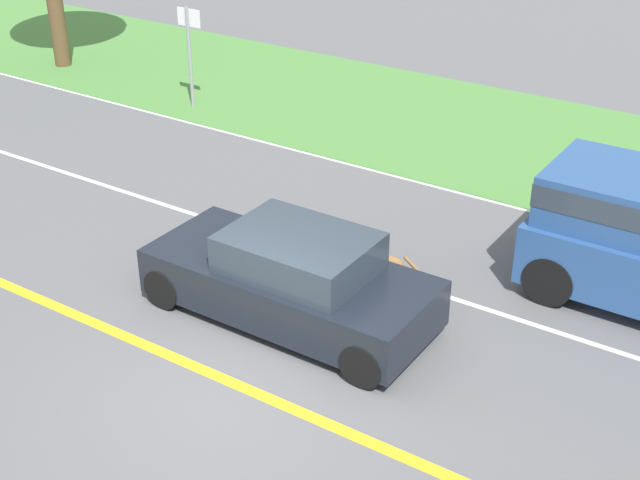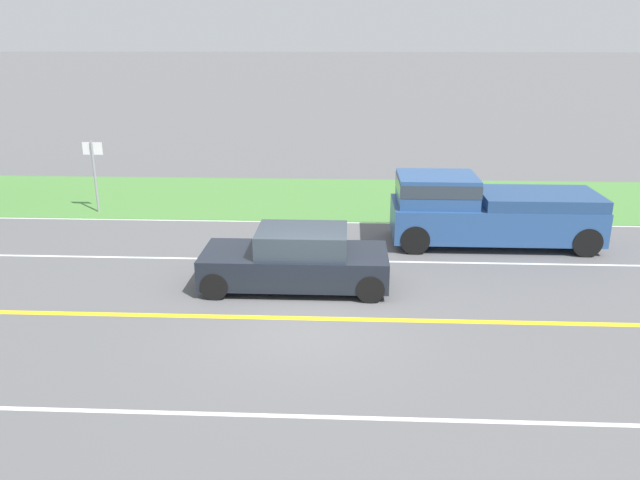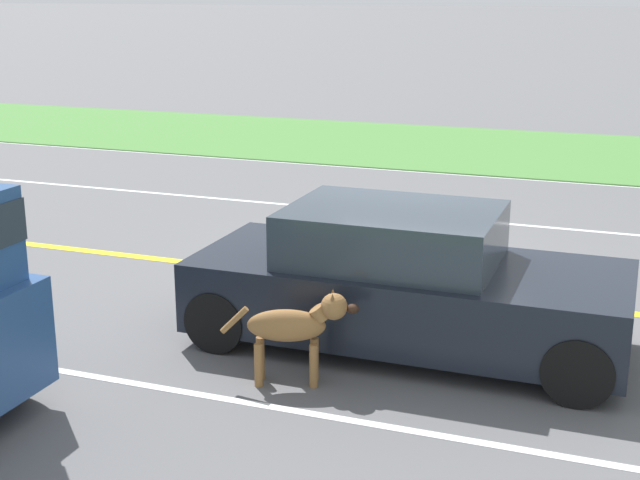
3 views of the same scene
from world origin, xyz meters
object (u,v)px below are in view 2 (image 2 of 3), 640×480
Objects in this scene: pickup_truck at (485,210)px; street_sign at (94,168)px; dog at (327,247)px; ego_car at (297,260)px.

street_sign is at bearing 77.48° from pickup_truck.
dog is 0.22× the size of pickup_truck.
ego_car is 9.35m from street_sign.
street_sign is at bearing 40.21° from dog.
street_sign reaches higher than pickup_truck.
pickup_truck is (2.14, -4.32, 0.43)m from dog.
pickup_truck is at bearing -55.84° from ego_car.
pickup_truck is at bearing -102.52° from street_sign.
street_sign is (6.05, 7.08, 0.85)m from ego_car.
pickup_truck is 12.36m from street_sign.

